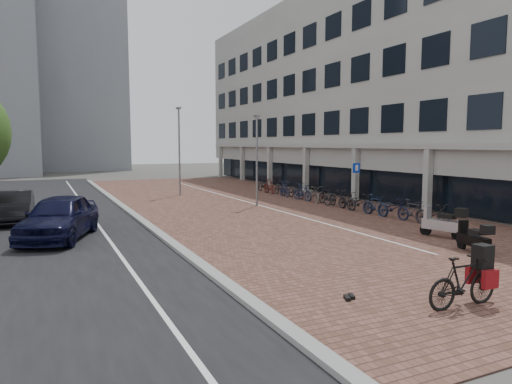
{
  "coord_description": "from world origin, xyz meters",
  "views": [
    {
      "loc": [
        -9.17,
        -13.61,
        3.54
      ],
      "look_at": [
        0.0,
        6.0,
        1.3
      ],
      "focal_mm": 32.35,
      "sensor_mm": 36.0,
      "label": 1
    }
  ],
  "objects_px": {
    "scooter_mid": "(473,238)",
    "car_dark": "(14,207)",
    "scooter_front": "(442,222)",
    "hero_bike": "(463,281)",
    "parking_sign": "(356,178)",
    "car_navy": "(59,217)"
  },
  "relations": [
    {
      "from": "hero_bike",
      "to": "scooter_mid",
      "type": "height_order",
      "value": "hero_bike"
    },
    {
      "from": "car_navy",
      "to": "scooter_mid",
      "type": "height_order",
      "value": "car_navy"
    },
    {
      "from": "car_dark",
      "to": "scooter_mid",
      "type": "relative_size",
      "value": 2.85
    },
    {
      "from": "car_dark",
      "to": "scooter_front",
      "type": "bearing_deg",
      "value": -34.11
    },
    {
      "from": "car_navy",
      "to": "hero_bike",
      "type": "relative_size",
      "value": 2.55
    },
    {
      "from": "car_navy",
      "to": "parking_sign",
      "type": "relative_size",
      "value": 1.95
    },
    {
      "from": "car_dark",
      "to": "scooter_front",
      "type": "xyz_separation_m",
      "value": [
        14.87,
        -10.86,
        -0.1
      ]
    },
    {
      "from": "hero_bike",
      "to": "parking_sign",
      "type": "bearing_deg",
      "value": -27.25
    },
    {
      "from": "hero_bike",
      "to": "scooter_mid",
      "type": "bearing_deg",
      "value": -50.78
    },
    {
      "from": "car_navy",
      "to": "car_dark",
      "type": "height_order",
      "value": "car_navy"
    },
    {
      "from": "hero_bike",
      "to": "scooter_front",
      "type": "height_order",
      "value": "hero_bike"
    },
    {
      "from": "scooter_mid",
      "to": "car_dark",
      "type": "bearing_deg",
      "value": 148.49
    },
    {
      "from": "car_navy",
      "to": "scooter_mid",
      "type": "bearing_deg",
      "value": -13.85
    },
    {
      "from": "scooter_front",
      "to": "scooter_mid",
      "type": "bearing_deg",
      "value": -130.39
    },
    {
      "from": "car_dark",
      "to": "parking_sign",
      "type": "height_order",
      "value": "parking_sign"
    },
    {
      "from": "car_dark",
      "to": "parking_sign",
      "type": "distance_m",
      "value": 17.11
    },
    {
      "from": "car_navy",
      "to": "car_dark",
      "type": "xyz_separation_m",
      "value": [
        -1.73,
        4.95,
        -0.13
      ]
    },
    {
      "from": "car_dark",
      "to": "scooter_front",
      "type": "distance_m",
      "value": 18.42
    },
    {
      "from": "hero_bike",
      "to": "parking_sign",
      "type": "distance_m",
      "value": 15.56
    },
    {
      "from": "hero_bike",
      "to": "scooter_front",
      "type": "distance_m",
      "value": 7.95
    },
    {
      "from": "scooter_front",
      "to": "parking_sign",
      "type": "xyz_separation_m",
      "value": [
        1.95,
        7.88,
        1.09
      ]
    },
    {
      "from": "scooter_front",
      "to": "scooter_mid",
      "type": "relative_size",
      "value": 1.17
    }
  ]
}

